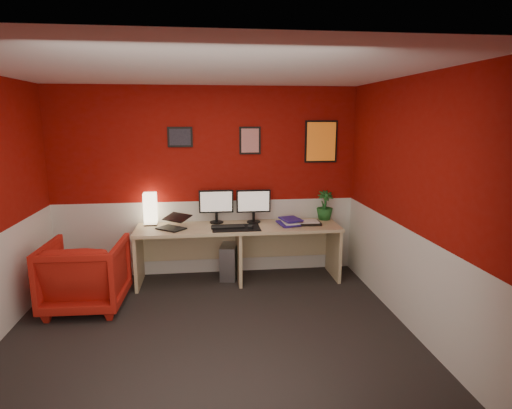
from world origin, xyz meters
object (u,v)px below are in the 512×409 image
monitor_left (216,201)px  monitor_right (254,201)px  potted_plant (325,205)px  desk (239,253)px  pc_tower (229,260)px  laptop (171,221)px  zen_tray (307,223)px  armchair (86,274)px  shoji_lamp (150,210)px

monitor_left → monitor_right: same height
monitor_left → potted_plant: size_ratio=1.47×
desk → pc_tower: (-0.12, 0.14, -0.14)m
desk → pc_tower: size_ratio=5.78×
monitor_left → potted_plant: bearing=0.4°
monitor_left → monitor_right: bearing=-4.0°
laptop → zen_tray: (1.74, 0.05, -0.09)m
desk → monitor_left: size_ratio=4.48×
laptop → pc_tower: bearing=54.3°
laptop → monitor_right: bearing=52.0°
desk → armchair: size_ratio=3.04×
zen_tray → desk: bearing=-179.9°
desk → shoji_lamp: shoji_lamp is taller
monitor_left → shoji_lamp: bearing=-179.5°
potted_plant → shoji_lamp: bearing=-179.6°
pc_tower → potted_plant: bearing=14.5°
laptop → pc_tower: size_ratio=0.73×
potted_plant → laptop: bearing=-172.5°
monitor_right → zen_tray: 0.75m
monitor_left → laptop: bearing=-155.7°
desk → armchair: armchair is taller
laptop → pc_tower: laptop is taller
zen_tray → pc_tower: size_ratio=0.78×
laptop → monitor_right: 1.10m
desk → zen_tray: size_ratio=7.43×
monitor_left → pc_tower: monitor_left is taller
desk → zen_tray: 0.97m
monitor_right → pc_tower: bearing=-173.4°
monitor_right → potted_plant: 0.98m
pc_tower → armchair: armchair is taller
zen_tray → laptop: bearing=-178.5°
zen_tray → armchair: size_ratio=0.41×
laptop → monitor_right: (1.06, 0.23, 0.18)m
monitor_left → zen_tray: (1.17, -0.21, -0.28)m
monitor_left → armchair: size_ratio=0.68×
monitor_left → desk: bearing=-37.9°
shoji_lamp → laptop: 0.38m
zen_tray → potted_plant: bearing=36.5°
pc_tower → zen_tray: bearing=3.0°
shoji_lamp → monitor_left: 0.85m
desk → monitor_right: bearing=39.8°
potted_plant → desk: bearing=-169.4°
zen_tray → pc_tower: zen_tray is taller
desk → laptop: size_ratio=7.88×
shoji_lamp → pc_tower: shoji_lamp is taller
laptop → monitor_left: 0.65m
laptop → monitor_left: (0.57, 0.26, 0.18)m
zen_tray → pc_tower: bearing=172.1°
monitor_left → pc_tower: 0.81m
potted_plant → armchair: potted_plant is taller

